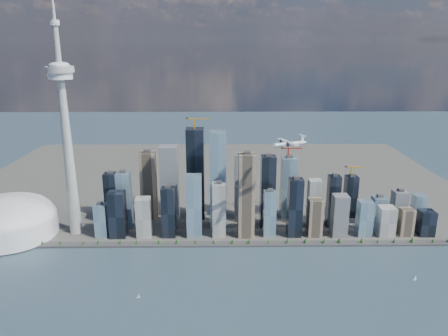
{
  "coord_description": "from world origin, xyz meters",
  "views": [
    {
      "loc": [
        15.23,
        -577.0,
        411.64
      ],
      "look_at": [
        25.28,
        260.0,
        164.75
      ],
      "focal_mm": 35.0,
      "sensor_mm": 36.0,
      "label": 1
    }
  ],
  "objects_px": {
    "dome_stadium": "(8,219)",
    "sailboat_east": "(415,278)",
    "airplane": "(289,143)",
    "sailboat_west": "(138,296)",
    "needle_tower": "(66,129)"
  },
  "relations": [
    {
      "from": "dome_stadium",
      "to": "sailboat_east",
      "type": "bearing_deg",
      "value": -13.41
    },
    {
      "from": "airplane",
      "to": "sailboat_east",
      "type": "distance_m",
      "value": 328.7
    },
    {
      "from": "airplane",
      "to": "sailboat_west",
      "type": "height_order",
      "value": "airplane"
    },
    {
      "from": "dome_stadium",
      "to": "sailboat_east",
      "type": "relative_size",
      "value": 20.04
    },
    {
      "from": "dome_stadium",
      "to": "needle_tower",
      "type": "bearing_deg",
      "value": 4.09
    },
    {
      "from": "sailboat_west",
      "to": "sailboat_east",
      "type": "distance_m",
      "value": 486.1
    },
    {
      "from": "sailboat_west",
      "to": "sailboat_east",
      "type": "height_order",
      "value": "sailboat_east"
    },
    {
      "from": "dome_stadium",
      "to": "airplane",
      "type": "height_order",
      "value": "airplane"
    },
    {
      "from": "sailboat_east",
      "to": "needle_tower",
      "type": "bearing_deg",
      "value": 149.37
    },
    {
      "from": "dome_stadium",
      "to": "sailboat_west",
      "type": "relative_size",
      "value": 22.56
    },
    {
      "from": "needle_tower",
      "to": "sailboat_west",
      "type": "bearing_deg",
      "value": -54.31
    },
    {
      "from": "dome_stadium",
      "to": "airplane",
      "type": "xyz_separation_m",
      "value": [
        585.73,
        -91.13,
        187.77
      ]
    },
    {
      "from": "needle_tower",
      "to": "dome_stadium",
      "type": "distance_m",
      "value": 241.4
    },
    {
      "from": "airplane",
      "to": "sailboat_west",
      "type": "distance_m",
      "value": 378.43
    },
    {
      "from": "dome_stadium",
      "to": "airplane",
      "type": "distance_m",
      "value": 621.81
    }
  ]
}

